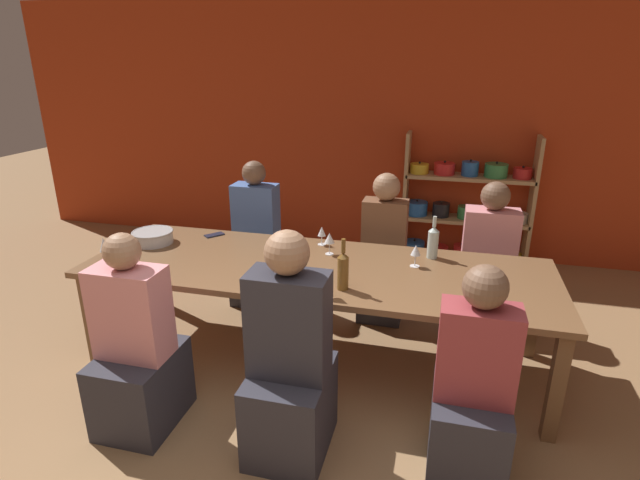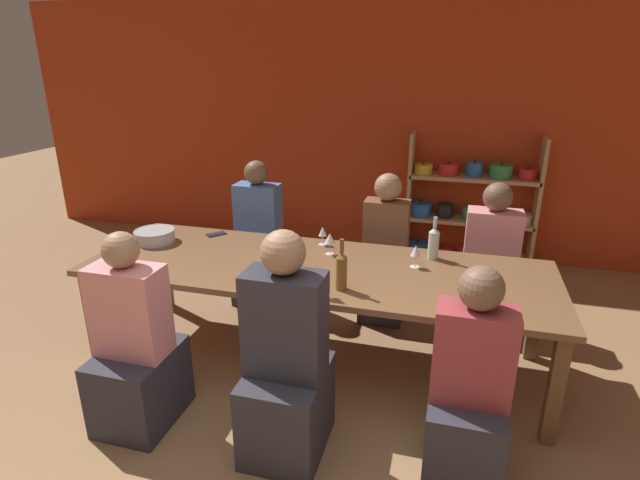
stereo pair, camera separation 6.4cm
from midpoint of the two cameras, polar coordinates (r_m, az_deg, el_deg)
The scene contains 19 objects.
wall_back_red at distance 5.48m, azimuth 7.56°, elevation 12.43°, with size 8.80×0.06×2.70m.
shelf_unit at distance 5.42m, azimuth 15.67°, elevation 2.99°, with size 1.29×0.30×1.36m.
dining_table at distance 3.41m, azimuth -0.96°, elevation -3.94°, with size 3.14×1.05×0.74m.
mixing_bowl at distance 4.00m, azimuth -19.00°, elevation 0.38°, with size 0.31×0.31×0.10m.
wine_bottle_green at distance 3.56m, azimuth 12.29°, elevation -0.18°, with size 0.07×0.07×0.30m.
wine_bottle_dark at distance 3.00m, azimuth 2.03°, elevation -3.43°, with size 0.07×0.07×0.32m.
wine_glass_white_a at distance 2.90m, azimuth 0.16°, elevation -4.18°, with size 0.07×0.07×0.18m.
wine_glass_white_b at distance 3.74m, azimuth -23.91°, elevation -0.57°, with size 0.07×0.07×0.17m.
wine_glass_red_a at distance 3.02m, azimuth 19.18°, elevation -4.80°, with size 0.06×0.06×0.16m.
wine_glass_red_b at distance 3.73m, azimuth -0.28°, elevation 0.90°, with size 0.06×0.06×0.14m.
wine_glass_red_c at distance 3.54m, azimuth 0.57°, elevation 0.14°, with size 0.07×0.07×0.16m.
wine_glass_red_d at distance 3.38m, azimuth 10.35°, elevation -1.25°, with size 0.07×0.07×0.15m.
cell_phone at distance 4.05m, azimuth -12.43°, elevation 0.57°, with size 0.15×0.16×0.01m.
person_near_a at distance 2.71m, azimuth 16.18°, elevation -17.51°, with size 0.37×0.47×1.19m.
person_far_a at distance 4.24m, azimuth 18.04°, elevation -3.55°, with size 0.41×0.52×1.18m.
person_near_b at distance 2.75m, azimuth -4.15°, elevation -15.08°, with size 0.41×0.52×1.29m.
person_far_b at distance 4.44m, azimuth -7.57°, elevation -1.14°, with size 0.38×0.47×1.26m.
person_near_c at distance 3.14m, azimuth -20.71°, elevation -12.49°, with size 0.41×0.51×1.20m.
person_far_c at distance 4.15m, azimuth 6.78°, elevation -2.69°, with size 0.35×0.44×1.22m.
Camera 1 is at (0.63, -1.58, 2.06)m, focal length 28.00 mm.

